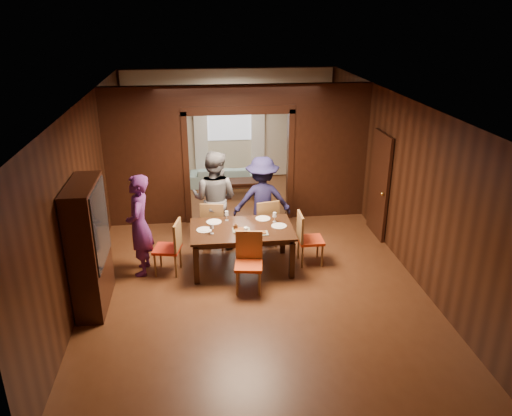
{
  "coord_description": "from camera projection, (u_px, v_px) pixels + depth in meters",
  "views": [
    {
      "loc": [
        -0.83,
        -8.46,
        4.36
      ],
      "look_at": [
        0.13,
        -0.4,
        1.05
      ],
      "focal_mm": 35.0,
      "sensor_mm": 36.0,
      "label": 1
    }
  ],
  "objects": [
    {
      "name": "hutch",
      "position": [
        89.0,
        246.0,
        7.48
      ],
      "size": [
        0.4,
        1.2,
        2.0
      ],
      "primitive_type": "cube",
      "color": "black",
      "rests_on": "floor"
    },
    {
      "name": "chair_left",
      "position": [
        167.0,
        247.0,
        8.6
      ],
      "size": [
        0.52,
        0.52,
        0.97
      ],
      "primitive_type": null,
      "rotation": [
        0.0,
        0.0,
        -1.77
      ],
      "color": "red",
      "rests_on": "floor"
    },
    {
      "name": "floor",
      "position": [
        247.0,
        251.0,
        9.52
      ],
      "size": [
        9.0,
        9.0,
        0.0
      ],
      "primitive_type": "plane",
      "color": "#532C17",
      "rests_on": "ground"
    },
    {
      "name": "curtain_left",
      "position": [
        201.0,
        134.0,
        13.01
      ],
      "size": [
        0.35,
        0.06,
        2.4
      ],
      "primitive_type": "cube",
      "color": "white",
      "rests_on": "back_wall"
    },
    {
      "name": "plate_right",
      "position": [
        279.0,
        226.0,
        8.75
      ],
      "size": [
        0.27,
        0.27,
        0.01
      ],
      "primitive_type": "cylinder",
      "color": "silver",
      "rests_on": "dining_table"
    },
    {
      "name": "condiment_jar",
      "position": [
        236.0,
        227.0,
        8.6
      ],
      "size": [
        0.08,
        0.08,
        0.11
      ],
      "primitive_type": null,
      "color": "#4A2811",
      "rests_on": "dining_table"
    },
    {
      "name": "ceiling",
      "position": [
        246.0,
        98.0,
        8.42
      ],
      "size": [
        5.5,
        9.0,
        0.02
      ],
      "primitive_type": "cube",
      "color": "silver",
      "rests_on": "room_walls"
    },
    {
      "name": "person_grey",
      "position": [
        215.0,
        199.0,
        9.46
      ],
      "size": [
        1.13,
        1.02,
        1.89
      ],
      "primitive_type": "imported",
      "rotation": [
        0.0,
        0.0,
        2.74
      ],
      "color": "#585A60",
      "rests_on": "floor"
    },
    {
      "name": "platter_b",
      "position": [
        259.0,
        233.0,
        8.45
      ],
      "size": [
        0.3,
        0.2,
        0.04
      ],
      "primitive_type": "cube",
      "color": "slate",
      "rests_on": "dining_table"
    },
    {
      "name": "person_navy",
      "position": [
        262.0,
        200.0,
        9.62
      ],
      "size": [
        1.14,
        0.68,
        1.73
      ],
      "primitive_type": "imported",
      "rotation": [
        0.0,
        0.0,
        3.11
      ],
      "color": "#1D1A43",
      "rests_on": "floor"
    },
    {
      "name": "wineglass_left",
      "position": [
        212.0,
        229.0,
        8.43
      ],
      "size": [
        0.08,
        0.08,
        0.18
      ],
      "primitive_type": null,
      "color": "silver",
      "rests_on": "dining_table"
    },
    {
      "name": "chair_far_r",
      "position": [
        264.0,
        222.0,
        9.61
      ],
      "size": [
        0.52,
        0.52,
        0.97
      ],
      "primitive_type": null,
      "rotation": [
        0.0,
        0.0,
        3.34
      ],
      "color": "#CA5C13",
      "rests_on": "floor"
    },
    {
      "name": "chair_near",
      "position": [
        249.0,
        264.0,
        8.06
      ],
      "size": [
        0.5,
        0.5,
        0.97
      ],
      "primitive_type": null,
      "rotation": [
        0.0,
        0.0,
        -0.15
      ],
      "color": "#CE3F13",
      "rests_on": "floor"
    },
    {
      "name": "chair_right",
      "position": [
        311.0,
        238.0,
        8.93
      ],
      "size": [
        0.44,
        0.44,
        0.97
      ],
      "primitive_type": null,
      "rotation": [
        0.0,
        0.0,
        1.56
      ],
      "color": "red",
      "rests_on": "floor"
    },
    {
      "name": "platter_a",
      "position": [
        241.0,
        230.0,
        8.58
      ],
      "size": [
        0.3,
        0.2,
        0.04
      ],
      "primitive_type": "cube",
      "color": "gray",
      "rests_on": "dining_table"
    },
    {
      "name": "wineglass_far",
      "position": [
        227.0,
        216.0,
        8.96
      ],
      "size": [
        0.08,
        0.08,
        0.18
      ],
      "primitive_type": null,
      "color": "silver",
      "rests_on": "dining_table"
    },
    {
      "name": "plate_left",
      "position": [
        204.0,
        230.0,
        8.59
      ],
      "size": [
        0.27,
        0.27,
        0.01
      ],
      "primitive_type": "cylinder",
      "color": "silver",
      "rests_on": "dining_table"
    },
    {
      "name": "person_purple",
      "position": [
        139.0,
        225.0,
        8.46
      ],
      "size": [
        0.45,
        0.67,
        1.79
      ],
      "primitive_type": "imported",
      "rotation": [
        0.0,
        0.0,
        -1.61
      ],
      "color": "#542160",
      "rests_on": "floor"
    },
    {
      "name": "plate_near",
      "position": [
        244.0,
        237.0,
        8.34
      ],
      "size": [
        0.27,
        0.27,
        0.01
      ],
      "primitive_type": "cylinder",
      "color": "silver",
      "rests_on": "dining_table"
    },
    {
      "name": "chair_far_l",
      "position": [
        214.0,
        224.0,
        9.52
      ],
      "size": [
        0.51,
        0.51,
        0.97
      ],
      "primitive_type": null,
      "rotation": [
        0.0,
        0.0,
        2.96
      ],
      "color": "orange",
      "rests_on": "floor"
    },
    {
      "name": "plate_far_r",
      "position": [
        263.0,
        219.0,
        9.05
      ],
      "size": [
        0.27,
        0.27,
        0.01
      ],
      "primitive_type": "cylinder",
      "color": "white",
      "rests_on": "dining_table"
    },
    {
      "name": "plate_far_l",
      "position": [
        214.0,
        222.0,
        8.91
      ],
      "size": [
        0.27,
        0.27,
        0.01
      ],
      "primitive_type": "cylinder",
      "color": "white",
      "rests_on": "dining_table"
    },
    {
      "name": "curtain_right",
      "position": [
        258.0,
        132.0,
        13.17
      ],
      "size": [
        0.35,
        0.06,
        2.4
      ],
      "primitive_type": "cube",
      "color": "white",
      "rests_on": "back_wall"
    },
    {
      "name": "serving_bowl",
      "position": [
        246.0,
        223.0,
        8.78
      ],
      "size": [
        0.29,
        0.29,
        0.07
      ],
      "primitive_type": "imported",
      "color": "black",
      "rests_on": "dining_table"
    },
    {
      "name": "room_walls",
      "position": [
        237.0,
        149.0,
        10.68
      ],
      "size": [
        5.52,
        9.01,
        2.9
      ],
      "color": "black",
      "rests_on": "floor"
    },
    {
      "name": "dining_table",
      "position": [
        242.0,
        248.0,
        8.81
      ],
      "size": [
        1.78,
        1.11,
        0.76
      ],
      "primitive_type": "cube",
      "color": "black",
      "rests_on": "floor"
    },
    {
      "name": "window_far",
      "position": [
        229.0,
        115.0,
        12.96
      ],
      "size": [
        1.2,
        0.03,
        1.3
      ],
      "primitive_type": "cube",
      "color": "silver",
      "rests_on": "back_wall"
    },
    {
      "name": "tumbler",
      "position": [
        246.0,
        231.0,
        8.39
      ],
      "size": [
        0.07,
        0.07,
        0.14
      ],
      "primitive_type": "cylinder",
      "color": "silver",
      "rests_on": "dining_table"
    },
    {
      "name": "coffee_table",
      "position": [
        242.0,
        188.0,
        12.21
      ],
      "size": [
        0.8,
        0.5,
        0.4
      ],
      "primitive_type": "cube",
      "color": "black",
      "rests_on": "floor"
    },
    {
      "name": "sofa",
      "position": [
        224.0,
        176.0,
        12.94
      ],
      "size": [
        1.73,
        0.71,
        0.5
      ],
      "primitive_type": "imported",
      "rotation": [
        0.0,
        0.0,
        3.12
      ],
      "color": "#93C0C1",
      "rests_on": "floor"
    },
    {
      "name": "wineglass_right",
      "position": [
        275.0,
        217.0,
        8.89
      ],
      "size": [
        0.08,
        0.08,
        0.18
      ],
      "primitive_type": null,
      "color": "silver",
      "rests_on": "dining_table"
    },
    {
      "name": "door_right",
      "position": [
        379.0,
        185.0,
        9.88
      ],
      "size": [
        0.06,
        0.9,
        2.1
      ],
      "primitive_type": "cube",
      "color": "black",
      "rests_on": "floor"
    }
  ]
}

